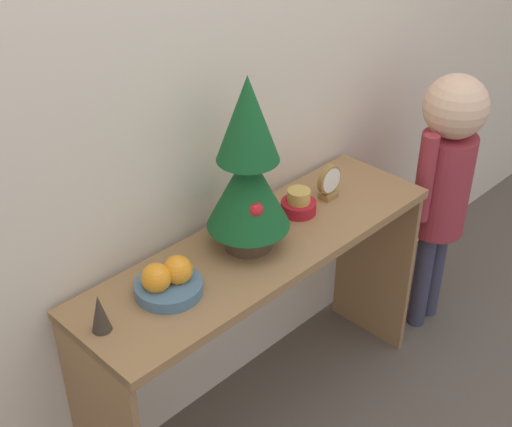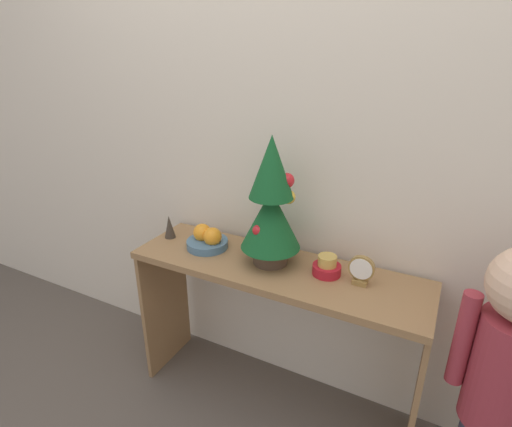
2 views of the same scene
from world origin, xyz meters
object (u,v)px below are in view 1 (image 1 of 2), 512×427
object	(u,v)px
fruit_bowl	(168,281)
singing_bowl	(299,204)
mini_tree	(248,168)
desk_clock	(329,183)
child_figure	(445,170)
figurine	(100,313)

from	to	relation	value
fruit_bowl	singing_bowl	xyz separation A→B (m)	(0.55, 0.02, -0.01)
mini_tree	singing_bowl	bearing A→B (deg)	3.56
desk_clock	child_figure	xyz separation A→B (m)	(0.49, -0.14, -0.09)
fruit_bowl	figurine	size ratio (longest dim) A/B	1.68
fruit_bowl	desk_clock	distance (m)	0.68
singing_bowl	figurine	size ratio (longest dim) A/B	1.03
mini_tree	child_figure	size ratio (longest dim) A/B	0.51
desk_clock	singing_bowl	bearing A→B (deg)	175.30
fruit_bowl	singing_bowl	bearing A→B (deg)	2.10
singing_bowl	child_figure	size ratio (longest dim) A/B	0.11
mini_tree	figurine	size ratio (longest dim) A/B	4.88
fruit_bowl	child_figure	bearing A→B (deg)	-6.55
mini_tree	figurine	xyz separation A→B (m)	(-0.52, -0.00, -0.21)
desk_clock	mini_tree	bearing A→B (deg)	-179.44
mini_tree	figurine	bearing A→B (deg)	-179.87
singing_bowl	fruit_bowl	bearing A→B (deg)	-177.90
desk_clock	fruit_bowl	bearing A→B (deg)	-179.25
desk_clock	child_figure	distance (m)	0.52
fruit_bowl	child_figure	world-z (taller)	child_figure
fruit_bowl	singing_bowl	world-z (taller)	fruit_bowl
fruit_bowl	figurine	bearing A→B (deg)	178.89
desk_clock	child_figure	bearing A→B (deg)	-16.36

